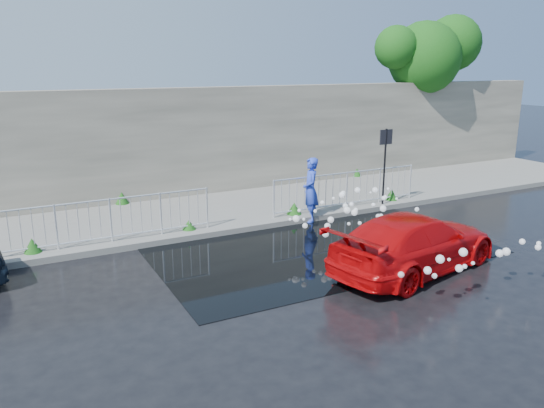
% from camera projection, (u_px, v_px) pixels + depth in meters
% --- Properties ---
extents(ground, '(90.00, 90.00, 0.00)m').
position_uv_depth(ground, '(322.00, 264.00, 12.04)').
color(ground, black).
rests_on(ground, ground).
extents(pavement, '(30.00, 4.00, 0.15)m').
position_uv_depth(pavement, '(235.00, 209.00, 16.30)').
color(pavement, slate).
rests_on(pavement, ground).
extents(curb, '(30.00, 0.25, 0.16)m').
position_uv_depth(curb, '(263.00, 226.00, 14.59)').
color(curb, slate).
rests_on(curb, ground).
extents(retaining_wall, '(30.00, 0.60, 3.50)m').
position_uv_depth(retaining_wall, '(207.00, 140.00, 17.72)').
color(retaining_wall, '#5B574C').
rests_on(retaining_wall, pavement).
extents(puddle, '(8.00, 5.00, 0.01)m').
position_uv_depth(puddle, '(318.00, 247.00, 13.11)').
color(puddle, black).
rests_on(puddle, ground).
extents(sign_post, '(0.45, 0.06, 2.50)m').
position_uv_depth(sign_post, '(385.00, 154.00, 16.12)').
color(sign_post, black).
rests_on(sign_post, ground).
extents(tree, '(4.99, 2.92, 6.35)m').
position_uv_depth(tree, '(430.00, 53.00, 21.50)').
color(tree, '#332114').
rests_on(tree, ground).
extents(railing_left, '(5.05, 0.05, 1.10)m').
position_uv_depth(railing_left, '(111.00, 219.00, 12.94)').
color(railing_left, silver).
rests_on(railing_left, pavement).
extents(railing_right, '(5.05, 0.05, 1.10)m').
position_uv_depth(railing_right, '(347.00, 188.00, 16.05)').
color(railing_right, silver).
rests_on(railing_right, pavement).
extents(weeds, '(12.17, 3.93, 0.37)m').
position_uv_depth(weeds, '(237.00, 205.00, 15.82)').
color(weeds, '#144111').
rests_on(weeds, pavement).
extents(water_spray, '(3.53, 5.42, 1.08)m').
position_uv_depth(water_spray, '(384.00, 223.00, 12.51)').
color(water_spray, white).
rests_on(water_spray, ground).
extents(red_car, '(4.66, 2.68, 1.27)m').
position_uv_depth(red_car, '(414.00, 243.00, 11.52)').
color(red_car, '#B90709').
rests_on(red_car, ground).
extents(person, '(0.64, 0.78, 1.85)m').
position_uv_depth(person, '(311.00, 190.00, 15.04)').
color(person, blue).
rests_on(person, ground).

